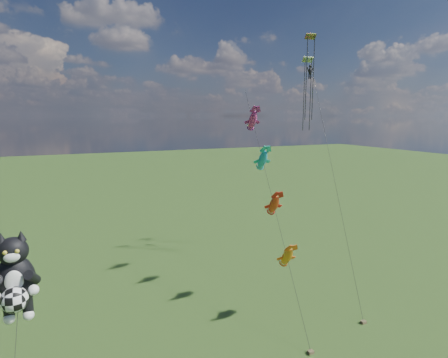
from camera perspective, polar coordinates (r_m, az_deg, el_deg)
name	(u,v)px	position (r m, az deg, el deg)	size (l,w,h in m)	color
cat_kite_rig	(15,278)	(24.29, -29.26, -13.06)	(2.41, 4.15, 9.92)	brown
fish_windsock_rig	(268,182)	(32.61, 6.75, -0.49)	(3.10, 15.72, 18.70)	brown
parafoil_rig	(311,76)	(43.04, 13.09, 15.06)	(6.50, 16.75, 24.66)	brown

